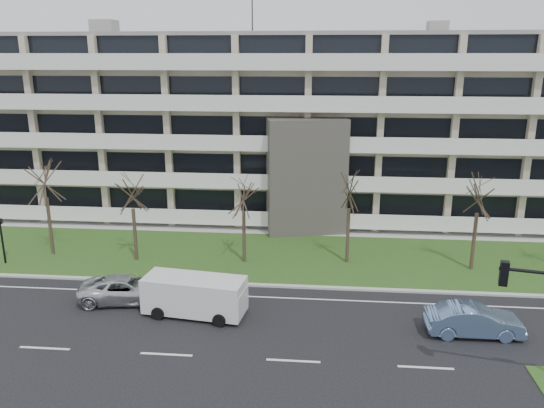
# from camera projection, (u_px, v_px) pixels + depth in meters

# --- Properties ---
(ground) EXTENTS (160.00, 160.00, 0.00)m
(ground) POSITION_uv_depth(u_px,v_px,m) (293.00, 361.00, 24.47)
(ground) COLOR black
(ground) RESTS_ON ground
(grass_verge) EXTENTS (90.00, 10.00, 0.06)m
(grass_verge) POSITION_uv_depth(u_px,v_px,m) (303.00, 257.00, 36.91)
(grass_verge) COLOR #264918
(grass_verge) RESTS_ON ground
(curb) EXTENTS (90.00, 0.35, 0.12)m
(curb) POSITION_uv_depth(u_px,v_px,m) (300.00, 287.00, 32.11)
(curb) COLOR #B2B2AD
(curb) RESTS_ON ground
(sidewalk) EXTENTS (90.00, 2.00, 0.08)m
(sidewalk) POSITION_uv_depth(u_px,v_px,m) (305.00, 231.00, 42.18)
(sidewalk) COLOR #B2B2AD
(sidewalk) RESTS_ON ground
(lane_edge_line) EXTENTS (90.00, 0.12, 0.01)m
(lane_edge_line) POSITION_uv_depth(u_px,v_px,m) (299.00, 298.00, 30.69)
(lane_edge_line) COLOR white
(lane_edge_line) RESTS_ON ground
(apartment_building) EXTENTS (60.50, 15.10, 18.75)m
(apartment_building) POSITION_uv_depth(u_px,v_px,m) (309.00, 125.00, 46.64)
(apartment_building) COLOR #B7A68E
(apartment_building) RESTS_ON ground
(silver_pickup) EXTENTS (5.59, 3.16, 1.47)m
(silver_pickup) POSITION_uv_depth(u_px,v_px,m) (127.00, 289.00, 30.23)
(silver_pickup) COLOR silver
(silver_pickup) RESTS_ON ground
(blue_sedan) EXTENTS (4.78, 1.75, 1.56)m
(blue_sedan) POSITION_uv_depth(u_px,v_px,m) (474.00, 320.00, 26.56)
(blue_sedan) COLOR #6C89BB
(blue_sedan) RESTS_ON ground
(white_van) EXTENTS (5.68, 2.80, 2.12)m
(white_van) POSITION_uv_depth(u_px,v_px,m) (196.00, 293.00, 28.51)
(white_van) COLOR white
(white_van) RESTS_ON ground
(pedestrian_signal) EXTENTS (0.34, 0.28, 3.34)m
(pedestrian_signal) POSITION_uv_depth(u_px,v_px,m) (1.00, 234.00, 35.20)
(pedestrian_signal) COLOR black
(pedestrian_signal) RESTS_ON ground
(tree_1) EXTENTS (3.70, 3.70, 7.40)m
(tree_1) POSITION_uv_depth(u_px,v_px,m) (44.00, 175.00, 35.90)
(tree_1) COLOR #382B21
(tree_1) RESTS_ON ground
(tree_2) EXTENTS (3.28, 3.28, 6.56)m
(tree_2) POSITION_uv_depth(u_px,v_px,m) (132.00, 188.00, 35.03)
(tree_2) COLOR #382B21
(tree_2) RESTS_ON ground
(tree_3) EXTENTS (3.21, 3.21, 6.43)m
(tree_3) POSITION_uv_depth(u_px,v_px,m) (243.00, 191.00, 34.73)
(tree_3) COLOR #382B21
(tree_3) RESTS_ON ground
(tree_4) EXTENTS (3.41, 3.41, 6.81)m
(tree_4) POSITION_uv_depth(u_px,v_px,m) (350.00, 187.00, 34.56)
(tree_4) COLOR #382B21
(tree_4) RESTS_ON ground
(tree_5) EXTENTS (3.46, 3.46, 6.92)m
(tree_5) POSITION_uv_depth(u_px,v_px,m) (479.00, 190.00, 33.34)
(tree_5) COLOR #382B21
(tree_5) RESTS_ON ground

